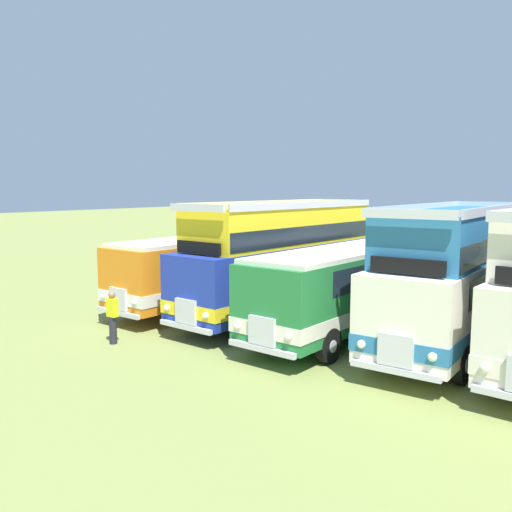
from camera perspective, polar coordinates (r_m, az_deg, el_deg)
The scene contains 6 objects.
ground_plane at distance 18.72m, azimuth 19.96°, elevation -8.85°, with size 200.00×200.00×0.00m, color olive.
bus_first_in_row at distance 23.40m, azimuth -3.79°, elevation -0.88°, with size 3.05×10.83×2.99m.
bus_second_in_row at distance 21.15m, azimuth 2.76°, elevation -0.08°, with size 3.11×10.29×4.52m.
bus_third_in_row at distance 19.31m, azimuth 10.48°, elevation -2.71°, with size 3.09×10.71×2.99m.
bus_fourth_in_row at distance 18.22m, azimuth 20.27°, elevation -1.71°, with size 2.69×9.92×4.52m.
marshal_person at distance 18.20m, azimuth -14.86°, elevation -6.22°, with size 0.36×0.24×1.73m.
Camera 1 is at (4.82, -17.37, 5.04)m, focal length 38.00 mm.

